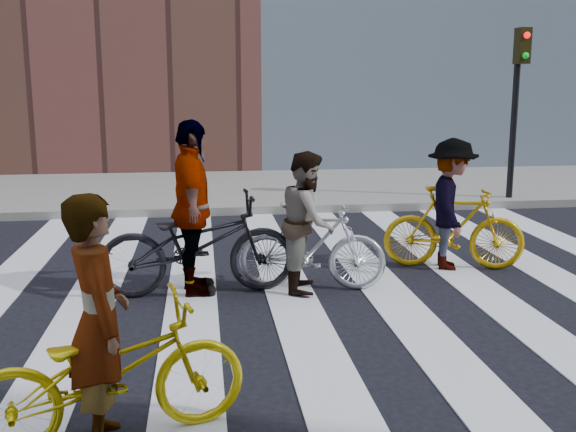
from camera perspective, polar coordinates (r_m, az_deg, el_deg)
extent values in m
plane|color=black|center=(7.38, 4.84, -7.30)|extent=(100.00, 100.00, 0.00)
cube|color=gray|center=(14.59, -1.32, 2.31)|extent=(100.00, 5.00, 0.15)
cube|color=white|center=(7.33, -16.88, -7.85)|extent=(0.55, 10.00, 0.01)
cube|color=white|center=(7.23, -8.18, -7.74)|extent=(0.55, 10.00, 0.01)
cube|color=white|center=(7.29, 0.57, -7.46)|extent=(0.55, 10.00, 0.01)
cube|color=white|center=(7.51, 8.98, -7.03)|extent=(0.55, 10.00, 0.01)
cube|color=white|center=(7.88, 16.73, -6.49)|extent=(0.55, 10.00, 0.01)
cylinder|color=black|center=(13.61, 18.57, 7.55)|extent=(0.12, 0.12, 3.20)
cube|color=black|center=(13.47, 19.23, 13.44)|extent=(0.22, 0.28, 0.65)
sphere|color=red|center=(13.34, 19.58, 14.22)|extent=(0.12, 0.12, 0.12)
sphere|color=#0CCC26|center=(13.32, 19.47, 12.68)|extent=(0.12, 0.12, 0.12)
imported|color=yellow|center=(4.67, -14.91, -12.68)|extent=(1.93, 1.09, 0.96)
imported|color=silver|center=(7.69, 2.04, -2.58)|extent=(1.75, 0.82, 1.01)
imported|color=#CA960B|center=(8.80, 13.86, -0.99)|extent=(1.83, 0.95, 1.06)
imported|color=black|center=(7.57, -7.65, -2.40)|extent=(2.21, 0.90, 1.14)
imported|color=slate|center=(4.55, -15.77, -8.55)|extent=(0.55, 0.69, 1.67)
imported|color=slate|center=(7.62, 1.68, -0.47)|extent=(0.75, 0.89, 1.60)
imported|color=slate|center=(8.72, 13.65, 0.95)|extent=(0.88, 1.20, 1.67)
imported|color=slate|center=(7.49, -8.11, 0.62)|extent=(0.55, 1.17, 1.96)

